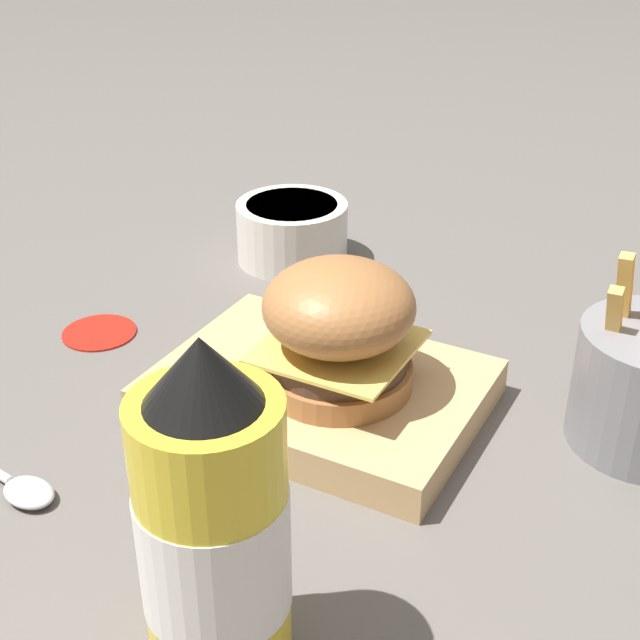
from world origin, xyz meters
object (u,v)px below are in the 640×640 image
object	(u,v)px
serving_board	(320,391)
side_bowl	(292,230)
spoon	(6,478)
ketchup_bottle	(214,532)
burger	(339,327)

from	to	relation	value
serving_board	side_bowl	bearing A→B (deg)	124.21
serving_board	spoon	world-z (taller)	serving_board
side_bowl	ketchup_bottle	bearing A→B (deg)	-64.53
side_bowl	burger	bearing A→B (deg)	-53.40
serving_board	spoon	bearing A→B (deg)	-128.04
serving_board	side_bowl	world-z (taller)	side_bowl
spoon	side_bowl	bearing A→B (deg)	99.52
serving_board	burger	distance (m)	0.07
serving_board	spoon	xyz separation A→B (m)	(-0.15, -0.19, -0.01)
burger	spoon	size ratio (longest dim) A/B	0.68
ketchup_bottle	spoon	world-z (taller)	ketchup_bottle
serving_board	burger	world-z (taller)	burger
burger	spoon	xyz separation A→B (m)	(-0.17, -0.19, -0.08)
serving_board	burger	bearing A→B (deg)	-17.35
burger	ketchup_bottle	size ratio (longest dim) A/B	0.55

